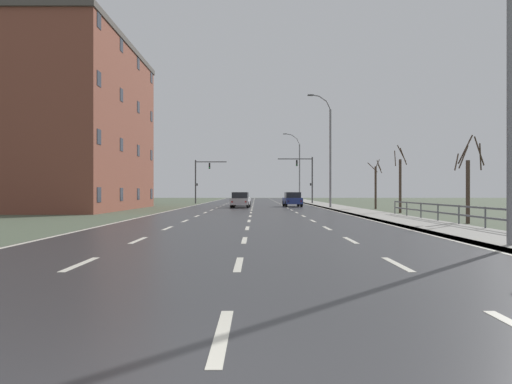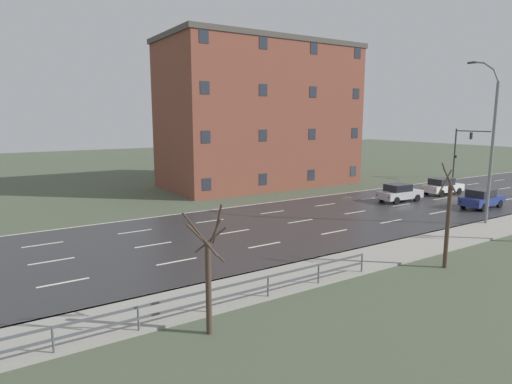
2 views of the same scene
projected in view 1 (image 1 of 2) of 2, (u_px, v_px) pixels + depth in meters
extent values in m
cube|color=#4C5642|center=(251.00, 208.00, 51.55)|extent=(160.00, 160.00, 0.12)
cube|color=#303033|center=(251.00, 204.00, 63.55)|extent=(14.00, 120.00, 0.02)
cube|color=beige|center=(78.00, 264.00, 10.94)|extent=(0.16, 2.20, 0.01)
cube|color=beige|center=(137.00, 240.00, 16.34)|extent=(0.16, 2.20, 0.01)
cube|color=beige|center=(166.00, 228.00, 21.74)|extent=(0.16, 2.20, 0.01)
cube|color=beige|center=(184.00, 221.00, 27.14)|extent=(0.16, 2.20, 0.01)
cube|color=beige|center=(195.00, 216.00, 32.54)|extent=(0.16, 2.20, 0.01)
cube|color=beige|center=(204.00, 213.00, 37.94)|extent=(0.16, 2.20, 0.01)
cube|color=beige|center=(210.00, 210.00, 43.34)|extent=(0.16, 2.20, 0.01)
cube|color=beige|center=(215.00, 208.00, 48.74)|extent=(0.16, 2.20, 0.01)
cube|color=beige|center=(219.00, 206.00, 54.14)|extent=(0.16, 2.20, 0.01)
cube|color=beige|center=(222.00, 205.00, 59.54)|extent=(0.16, 2.20, 0.01)
cube|color=beige|center=(225.00, 204.00, 64.94)|extent=(0.16, 2.20, 0.01)
cube|color=beige|center=(227.00, 203.00, 70.34)|extent=(0.16, 2.20, 0.01)
cube|color=beige|center=(229.00, 202.00, 75.74)|extent=(0.16, 2.20, 0.01)
cube|color=beige|center=(231.00, 201.00, 81.14)|extent=(0.16, 2.20, 0.01)
cube|color=beige|center=(232.00, 201.00, 86.54)|extent=(0.16, 2.20, 0.01)
cube|color=beige|center=(234.00, 200.00, 91.94)|extent=(0.16, 2.20, 0.01)
cube|color=beige|center=(235.00, 200.00, 97.34)|extent=(0.16, 2.20, 0.01)
cube|color=beige|center=(236.00, 199.00, 102.74)|extent=(0.16, 2.20, 0.01)
cube|color=beige|center=(237.00, 199.00, 108.14)|extent=(0.16, 2.20, 0.01)
cube|color=beige|center=(238.00, 199.00, 113.54)|extent=(0.16, 2.20, 0.01)
cube|color=beige|center=(238.00, 198.00, 118.94)|extent=(0.16, 2.20, 0.01)
cube|color=beige|center=(220.00, 335.00, 5.55)|extent=(0.16, 2.20, 0.01)
cube|color=beige|center=(237.00, 264.00, 10.95)|extent=(0.16, 2.20, 0.01)
cube|color=beige|center=(243.00, 240.00, 16.35)|extent=(0.16, 2.20, 0.01)
cube|color=beige|center=(246.00, 228.00, 21.75)|extent=(0.16, 2.20, 0.01)
cube|color=beige|center=(247.00, 221.00, 27.15)|extent=(0.16, 2.20, 0.01)
cube|color=beige|center=(249.00, 216.00, 32.55)|extent=(0.16, 2.20, 0.01)
cube|color=beige|center=(249.00, 213.00, 37.95)|extent=(0.16, 2.20, 0.01)
cube|color=beige|center=(250.00, 210.00, 43.35)|extent=(0.16, 2.20, 0.01)
cube|color=beige|center=(251.00, 208.00, 48.75)|extent=(0.16, 2.20, 0.01)
cube|color=beige|center=(251.00, 206.00, 54.15)|extent=(0.16, 2.20, 0.01)
cube|color=beige|center=(251.00, 205.00, 59.55)|extent=(0.16, 2.20, 0.01)
cube|color=beige|center=(252.00, 204.00, 64.95)|extent=(0.16, 2.20, 0.01)
cube|color=beige|center=(252.00, 203.00, 70.35)|extent=(0.16, 2.20, 0.01)
cube|color=beige|center=(252.00, 202.00, 75.75)|extent=(0.16, 2.20, 0.01)
cube|color=beige|center=(252.00, 201.00, 81.15)|extent=(0.16, 2.20, 0.01)
cube|color=beige|center=(252.00, 201.00, 86.55)|extent=(0.16, 2.20, 0.01)
cube|color=beige|center=(252.00, 200.00, 91.95)|extent=(0.16, 2.20, 0.01)
cube|color=beige|center=(253.00, 200.00, 97.35)|extent=(0.16, 2.20, 0.01)
cube|color=beige|center=(253.00, 199.00, 102.75)|extent=(0.16, 2.20, 0.01)
cube|color=beige|center=(253.00, 199.00, 108.15)|extent=(0.16, 2.20, 0.01)
cube|color=beige|center=(253.00, 199.00, 113.55)|extent=(0.16, 2.20, 0.01)
cube|color=beige|center=(253.00, 198.00, 118.95)|extent=(0.16, 2.20, 0.01)
cube|color=beige|center=(396.00, 264.00, 10.96)|extent=(0.16, 2.20, 0.01)
cube|color=beige|center=(349.00, 240.00, 16.36)|extent=(0.16, 2.20, 0.01)
cube|color=beige|center=(326.00, 228.00, 21.76)|extent=(0.16, 2.20, 0.01)
cube|color=beige|center=(311.00, 221.00, 27.16)|extent=(0.16, 2.20, 0.01)
cube|color=beige|center=(302.00, 216.00, 32.56)|extent=(0.16, 2.20, 0.01)
cube|color=beige|center=(295.00, 213.00, 37.96)|extent=(0.16, 2.20, 0.01)
cube|color=beige|center=(290.00, 210.00, 43.36)|extent=(0.16, 2.20, 0.01)
cube|color=beige|center=(286.00, 208.00, 48.76)|extent=(0.16, 2.20, 0.01)
cube|color=beige|center=(283.00, 206.00, 54.16)|extent=(0.16, 2.20, 0.01)
cube|color=beige|center=(280.00, 205.00, 59.56)|extent=(0.16, 2.20, 0.01)
cube|color=beige|center=(278.00, 204.00, 64.96)|extent=(0.16, 2.20, 0.01)
cube|color=beige|center=(276.00, 203.00, 70.36)|extent=(0.16, 2.20, 0.01)
cube|color=beige|center=(275.00, 202.00, 75.76)|extent=(0.16, 2.20, 0.01)
cube|color=beige|center=(274.00, 201.00, 81.16)|extent=(0.16, 2.20, 0.01)
cube|color=beige|center=(272.00, 201.00, 86.56)|extent=(0.16, 2.20, 0.01)
cube|color=beige|center=(271.00, 200.00, 91.96)|extent=(0.16, 2.20, 0.01)
cube|color=beige|center=(270.00, 200.00, 97.36)|extent=(0.16, 2.20, 0.01)
cube|color=beige|center=(270.00, 199.00, 102.76)|extent=(0.16, 2.20, 0.01)
cube|color=beige|center=(269.00, 199.00, 108.16)|extent=(0.16, 2.20, 0.01)
cube|color=beige|center=(268.00, 199.00, 113.56)|extent=(0.16, 2.20, 0.01)
cube|color=beige|center=(267.00, 198.00, 118.96)|extent=(0.16, 2.20, 0.01)
cube|color=beige|center=(305.00, 204.00, 63.57)|extent=(0.16, 120.00, 0.01)
cube|color=beige|center=(198.00, 204.00, 63.53)|extent=(0.16, 120.00, 0.01)
cube|color=gray|center=(318.00, 204.00, 63.57)|extent=(3.00, 120.00, 0.12)
cube|color=slate|center=(307.00, 204.00, 63.57)|extent=(0.16, 120.00, 0.12)
cube|color=#515459|center=(483.00, 208.00, 20.50)|extent=(0.06, 26.67, 0.08)
cube|color=#515459|center=(483.00, 218.00, 20.50)|extent=(0.06, 26.67, 0.08)
cylinder|color=#515459|center=(483.00, 219.00, 20.50)|extent=(0.07, 0.07, 1.00)
cylinder|color=#515459|center=(457.00, 216.00, 23.17)|extent=(0.07, 0.07, 1.00)
cylinder|color=#515459|center=(436.00, 213.00, 25.84)|extent=(0.07, 0.07, 1.00)
cylinder|color=#515459|center=(419.00, 211.00, 28.50)|extent=(0.07, 0.07, 1.00)
cylinder|color=#515459|center=(405.00, 210.00, 31.17)|extent=(0.07, 0.07, 1.00)
cylinder|color=#515459|center=(393.00, 208.00, 33.84)|extent=(0.07, 0.07, 1.00)
cylinder|color=slate|center=(509.00, 80.00, 14.09)|extent=(0.20, 0.20, 9.61)
cylinder|color=slate|center=(329.00, 159.00, 48.15)|extent=(0.20, 0.20, 9.60)
cylinder|color=slate|center=(327.00, 105.00, 48.14)|extent=(0.47, 0.11, 0.83)
cylinder|color=slate|center=(321.00, 99.00, 48.14)|extent=(0.77, 0.11, 0.59)
cylinder|color=slate|center=(313.00, 95.00, 48.14)|extent=(0.87, 0.11, 0.26)
cube|color=#333335|center=(309.00, 95.00, 48.14)|extent=(0.56, 0.24, 0.12)
cylinder|color=slate|center=(298.00, 173.00, 82.20)|extent=(0.20, 0.20, 9.44)
cylinder|color=slate|center=(297.00, 142.00, 82.20)|extent=(0.56, 0.11, 1.03)
cylinder|color=slate|center=(293.00, 137.00, 82.20)|extent=(0.95, 0.11, 0.71)
cylinder|color=slate|center=(287.00, 134.00, 82.19)|extent=(1.09, 0.11, 0.30)
cube|color=#333335|center=(283.00, 134.00, 82.19)|extent=(0.56, 0.24, 0.12)
cylinder|color=#38383A|center=(311.00, 180.00, 66.32)|extent=(0.18, 0.18, 6.25)
cylinder|color=#38383A|center=(294.00, 159.00, 66.31)|extent=(4.59, 0.12, 0.12)
cube|color=black|center=(295.00, 163.00, 66.31)|extent=(0.20, 0.28, 0.80)
sphere|color=#2D2D2D|center=(295.00, 161.00, 66.16)|extent=(0.14, 0.14, 0.14)
sphere|color=#2D2D2D|center=(295.00, 163.00, 66.16)|extent=(0.14, 0.14, 0.14)
sphere|color=green|center=(295.00, 165.00, 66.16)|extent=(0.14, 0.14, 0.14)
cube|color=black|center=(309.00, 184.00, 66.27)|extent=(0.18, 0.12, 0.32)
cylinder|color=#38383A|center=(194.00, 182.00, 67.91)|extent=(0.18, 0.18, 5.96)
cylinder|color=#38383A|center=(210.00, 162.00, 67.92)|extent=(4.26, 0.12, 0.12)
cube|color=black|center=(208.00, 166.00, 67.91)|extent=(0.20, 0.28, 0.80)
sphere|color=#2D2D2D|center=(208.00, 164.00, 67.76)|extent=(0.14, 0.14, 0.14)
sphere|color=#2D2D2D|center=(208.00, 166.00, 67.76)|extent=(0.14, 0.14, 0.14)
sphere|color=green|center=(208.00, 168.00, 67.77)|extent=(0.14, 0.14, 0.14)
cube|color=black|center=(196.00, 185.00, 67.86)|extent=(0.18, 0.12, 0.32)
cube|color=navy|center=(291.00, 201.00, 53.29)|extent=(1.94, 4.18, 0.64)
cube|color=black|center=(291.00, 195.00, 53.04)|extent=(1.65, 2.07, 0.60)
cube|color=slate|center=(290.00, 195.00, 53.99)|extent=(1.41, 0.14, 0.51)
cylinder|color=black|center=(297.00, 203.00, 54.60)|extent=(0.25, 0.67, 0.66)
cylinder|color=black|center=(282.00, 203.00, 54.52)|extent=(0.25, 0.67, 0.66)
cylinder|color=black|center=(300.00, 204.00, 52.06)|extent=(0.25, 0.67, 0.66)
cylinder|color=black|center=(285.00, 204.00, 51.98)|extent=(0.25, 0.67, 0.66)
cube|color=red|center=(287.00, 201.00, 51.23)|extent=(0.16, 0.05, 0.14)
cube|color=red|center=(299.00, 201.00, 51.30)|extent=(0.16, 0.05, 0.14)
cube|color=#B7B7BC|center=(239.00, 201.00, 49.88)|extent=(1.96, 4.18, 0.64)
cube|color=black|center=(239.00, 195.00, 49.63)|extent=(1.66, 2.08, 0.60)
cube|color=slate|center=(240.00, 195.00, 50.58)|extent=(1.41, 0.15, 0.51)
cylinder|color=black|center=(248.00, 204.00, 51.11)|extent=(0.25, 0.67, 0.66)
cylinder|color=black|center=(232.00, 204.00, 51.19)|extent=(0.25, 0.67, 0.66)
cylinder|color=black|center=(246.00, 205.00, 48.57)|extent=(0.25, 0.67, 0.66)
cylinder|color=black|center=(230.00, 205.00, 48.65)|extent=(0.25, 0.67, 0.66)
cube|color=red|center=(231.00, 202.00, 47.88)|extent=(0.16, 0.05, 0.14)
cube|color=red|center=(244.00, 202.00, 47.82)|extent=(0.16, 0.05, 0.14)
cube|color=silver|center=(239.00, 200.00, 56.29)|extent=(1.93, 4.17, 0.64)
cube|color=black|center=(239.00, 195.00, 56.04)|extent=(1.64, 2.06, 0.60)
cube|color=slate|center=(240.00, 195.00, 56.99)|extent=(1.41, 0.14, 0.51)
cylinder|color=black|center=(247.00, 203.00, 57.53)|extent=(0.25, 0.67, 0.66)
cylinder|color=black|center=(233.00, 203.00, 57.59)|extent=(0.25, 0.67, 0.66)
cylinder|color=black|center=(246.00, 203.00, 54.99)|extent=(0.25, 0.67, 0.66)
cylinder|color=black|center=(231.00, 203.00, 55.05)|extent=(0.25, 0.67, 0.66)
cube|color=red|center=(232.00, 201.00, 54.29)|extent=(0.16, 0.05, 0.14)
cube|color=red|center=(244.00, 201.00, 54.24)|extent=(0.16, 0.05, 0.14)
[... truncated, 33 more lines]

